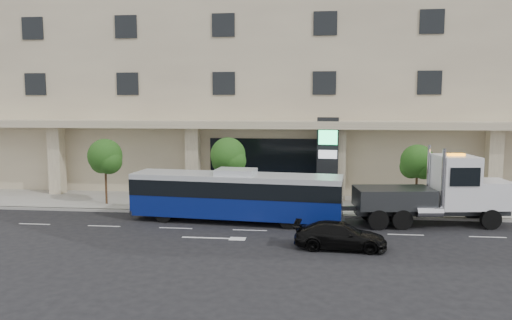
{
  "coord_description": "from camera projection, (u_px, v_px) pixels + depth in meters",
  "views": [
    {
      "loc": [
        3.16,
        -26.93,
        6.75
      ],
      "look_at": [
        -0.06,
        2.0,
        3.32
      ],
      "focal_mm": 35.0,
      "sensor_mm": 36.0,
      "label": 1
    }
  ],
  "objects": [
    {
      "name": "curb",
      "position": [
        257.0,
        214.0,
        29.68
      ],
      "size": [
        120.0,
        0.3,
        0.15
      ],
      "primitive_type": "cube",
      "color": "gray",
      "rests_on": "ground"
    },
    {
      "name": "tree_right",
      "position": [
        418.0,
        164.0,
        29.86
      ],
      "size": [
        2.1,
        2.0,
        4.04
      ],
      "color": "#422B19",
      "rests_on": "sidewalk"
    },
    {
      "name": "tow_truck",
      "position": [
        439.0,
        193.0,
        27.22
      ],
      "size": [
        9.55,
        3.33,
        4.32
      ],
      "rotation": [
        0.0,
        0.0,
        0.13
      ],
      "color": "#2D3033",
      "rests_on": "ground"
    },
    {
      "name": "city_bus",
      "position": [
        236.0,
        195.0,
        28.01
      ],
      "size": [
        12.0,
        3.62,
        2.99
      ],
      "rotation": [
        0.0,
        0.0,
        -0.1
      ],
      "color": "black",
      "rests_on": "ground"
    },
    {
      "name": "sidewalk",
      "position": [
        262.0,
        204.0,
        32.64
      ],
      "size": [
        120.0,
        6.0,
        0.15
      ],
      "primitive_type": "cube",
      "color": "gray",
      "rests_on": "ground"
    },
    {
      "name": "tree_left",
      "position": [
        105.0,
        158.0,
        31.99
      ],
      "size": [
        2.27,
        2.2,
        4.22
      ],
      "color": "#422B19",
      "rests_on": "sidewalk"
    },
    {
      "name": "black_sedan",
      "position": [
        340.0,
        236.0,
        22.92
      ],
      "size": [
        4.32,
        1.98,
        1.22
      ],
      "primitive_type": "imported",
      "rotation": [
        0.0,
        0.0,
        1.51
      ],
      "color": "black",
      "rests_on": "ground"
    },
    {
      "name": "signage_pylon",
      "position": [
        327.0,
        159.0,
        32.87
      ],
      "size": [
        1.43,
        0.63,
        5.56
      ],
      "rotation": [
        0.0,
        0.0,
        -0.09
      ],
      "color": "black",
      "rests_on": "sidewalk"
    },
    {
      "name": "ground",
      "position": [
        253.0,
        223.0,
        27.72
      ],
      "size": [
        120.0,
        120.0,
        0.0
      ],
      "primitive_type": "plane",
      "color": "black",
      "rests_on": "ground"
    },
    {
      "name": "tree_mid",
      "position": [
        228.0,
        158.0,
        31.1
      ],
      "size": [
        2.28,
        2.2,
        4.38
      ],
      "color": "#422B19",
      "rests_on": "sidewalk"
    },
    {
      "name": "convention_center",
      "position": [
        274.0,
        63.0,
        41.77
      ],
      "size": [
        60.0,
        17.6,
        20.0
      ],
      "color": "tan",
      "rests_on": "ground"
    }
  ]
}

